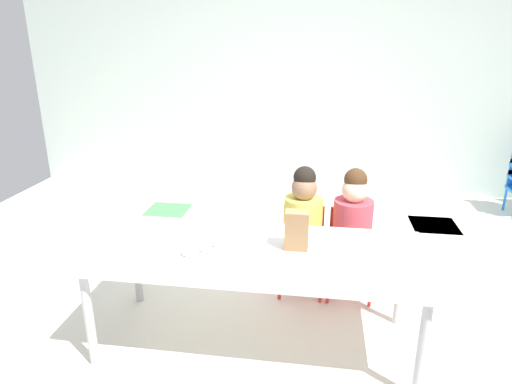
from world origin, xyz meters
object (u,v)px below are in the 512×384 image
at_px(paper_plate_center_table, 177,241).
at_px(donut_powdered_on_plate, 210,247).
at_px(paper_bag_brown, 297,230).
at_px(craft_table, 256,257).
at_px(seated_child_near_camera, 303,219).
at_px(donut_powdered_loose, 190,251).
at_px(seated_child_middle_seat, 352,222).
at_px(paper_plate_near_edge, 210,250).

xyz_separation_m(paper_plate_center_table, donut_powdered_on_plate, (0.22, -0.08, 0.02)).
height_order(paper_bag_brown, paper_plate_center_table, paper_bag_brown).
xyz_separation_m(craft_table, seated_child_near_camera, (0.23, 0.61, -0.00)).
bearing_deg(donut_powdered_loose, seated_child_middle_seat, 37.85).
bearing_deg(craft_table, paper_plate_center_table, 176.18).
relative_size(paper_bag_brown, donut_powdered_loose, 2.20).
bearing_deg(paper_plate_near_edge, paper_plate_center_table, 159.50).
bearing_deg(donut_powdered_loose, paper_bag_brown, 14.78).
height_order(seated_child_near_camera, seated_child_middle_seat, same).
bearing_deg(seated_child_middle_seat, paper_plate_near_edge, -141.02).
bearing_deg(donut_powdered_loose, seated_child_near_camera, 50.55).
distance_m(craft_table, seated_child_near_camera, 0.65).
xyz_separation_m(craft_table, donut_powdered_loose, (-0.35, -0.10, 0.06)).
bearing_deg(paper_bag_brown, donut_powdered_loose, -165.22).
bearing_deg(seated_child_near_camera, paper_bag_brown, -91.52).
relative_size(seated_child_middle_seat, donut_powdered_loose, 9.18).
xyz_separation_m(craft_table, donut_powdered_on_plate, (-0.25, -0.05, 0.07)).
height_order(seated_child_near_camera, paper_plate_near_edge, seated_child_near_camera).
distance_m(paper_plate_center_table, donut_powdered_loose, 0.18).
distance_m(donut_powdered_on_plate, donut_powdered_loose, 0.11).
distance_m(seated_child_middle_seat, donut_powdered_on_plate, 1.05).
bearing_deg(paper_bag_brown, paper_plate_center_table, -178.48).
bearing_deg(craft_table, seated_child_near_camera, 68.87).
bearing_deg(donut_powdered_on_plate, donut_powdered_loose, -152.89).
relative_size(seated_child_middle_seat, paper_plate_near_edge, 5.10).
bearing_deg(seated_child_middle_seat, paper_plate_center_table, -150.75).
distance_m(paper_plate_near_edge, donut_powdered_on_plate, 0.02).
relative_size(paper_plate_center_table, donut_powdered_loose, 1.80).
height_order(paper_bag_brown, donut_powdered_loose, paper_bag_brown).
distance_m(paper_plate_near_edge, paper_plate_center_table, 0.23).
xyz_separation_m(seated_child_near_camera, donut_powdered_on_plate, (-0.48, -0.66, 0.08)).
height_order(seated_child_near_camera, paper_plate_center_table, seated_child_near_camera).
distance_m(paper_bag_brown, donut_powdered_loose, 0.59).
height_order(craft_table, paper_bag_brown, paper_bag_brown).
height_order(seated_child_near_camera, donut_powdered_on_plate, seated_child_near_camera).
bearing_deg(paper_plate_near_edge, seated_child_middle_seat, 38.98).
height_order(seated_child_near_camera, paper_bag_brown, seated_child_near_camera).
bearing_deg(donut_powdered_on_plate, craft_table, 11.35).
bearing_deg(paper_plate_center_table, paper_bag_brown, 1.52).
relative_size(craft_table, seated_child_middle_seat, 2.04).
xyz_separation_m(seated_child_middle_seat, paper_plate_near_edge, (-0.81, -0.66, 0.06)).
relative_size(craft_table, paper_plate_center_table, 10.42).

